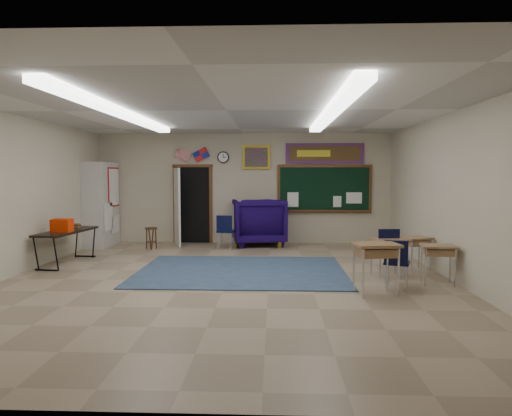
{
  "coord_description": "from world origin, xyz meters",
  "views": [
    {
      "loc": [
        0.82,
        -7.96,
        1.9
      ],
      "look_at": [
        0.46,
        1.5,
        1.19
      ],
      "focal_mm": 32.0,
      "sensor_mm": 36.0,
      "label": 1
    }
  ],
  "objects_px": {
    "student_desk_front_left": "(388,255)",
    "folding_table": "(67,245)",
    "wingback_armchair": "(258,222)",
    "wooden_stool": "(151,238)",
    "student_desk_front_right": "(416,252)"
  },
  "relations": [
    {
      "from": "student_desk_front_left",
      "to": "folding_table",
      "type": "height_order",
      "value": "folding_table"
    },
    {
      "from": "wingback_armchair",
      "to": "wooden_stool",
      "type": "bearing_deg",
      "value": 6.98
    },
    {
      "from": "wooden_stool",
      "to": "student_desk_front_right",
      "type": "bearing_deg",
      "value": -21.27
    },
    {
      "from": "student_desk_front_left",
      "to": "wooden_stool",
      "type": "xyz_separation_m",
      "value": [
        -5.21,
        2.89,
        -0.11
      ]
    },
    {
      "from": "wingback_armchair",
      "to": "student_desk_front_right",
      "type": "distance_m",
      "value": 4.47
    },
    {
      "from": "student_desk_front_left",
      "to": "student_desk_front_right",
      "type": "bearing_deg",
      "value": 27.08
    },
    {
      "from": "student_desk_front_right",
      "to": "folding_table",
      "type": "xyz_separation_m",
      "value": [
        -7.18,
        0.37,
        0.02
      ]
    },
    {
      "from": "student_desk_front_left",
      "to": "student_desk_front_right",
      "type": "distance_m",
      "value": 0.9
    },
    {
      "from": "wingback_armchair",
      "to": "wooden_stool",
      "type": "xyz_separation_m",
      "value": [
        -2.69,
        -0.8,
        -0.34
      ]
    },
    {
      "from": "student_desk_front_left",
      "to": "wooden_stool",
      "type": "height_order",
      "value": "student_desk_front_left"
    },
    {
      "from": "student_desk_front_right",
      "to": "wooden_stool",
      "type": "height_order",
      "value": "student_desk_front_right"
    },
    {
      "from": "folding_table",
      "to": "wooden_stool",
      "type": "height_order",
      "value": "folding_table"
    },
    {
      "from": "wingback_armchair",
      "to": "folding_table",
      "type": "height_order",
      "value": "wingback_armchair"
    },
    {
      "from": "wingback_armchair",
      "to": "wooden_stool",
      "type": "height_order",
      "value": "wingback_armchair"
    },
    {
      "from": "wingback_armchair",
      "to": "student_desk_front_left",
      "type": "height_order",
      "value": "wingback_armchair"
    }
  ]
}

